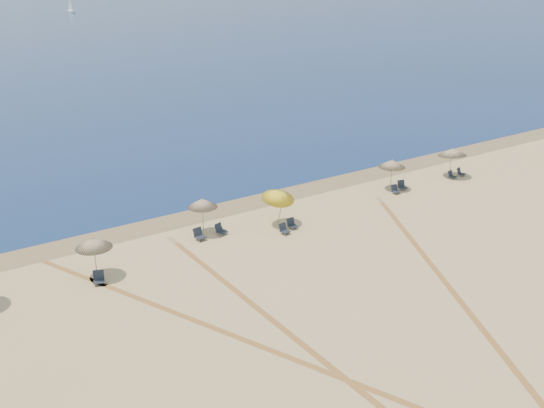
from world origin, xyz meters
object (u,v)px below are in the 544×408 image
(chair_4, at_px, (284,229))
(chair_5, at_px, (292,224))
(umbrella_4, at_px, (392,164))
(umbrella_3, at_px, (278,195))
(chair_2, at_px, (199,235))
(chair_8, at_px, (452,175))
(umbrella_5, at_px, (452,152))
(chair_9, at_px, (460,172))
(umbrella_1, at_px, (94,243))
(chair_3, at_px, (220,230))
(chair_6, at_px, (395,190))
(chair_1, at_px, (99,278))
(umbrella_2, at_px, (202,203))
(sailboat_0, at_px, (70,5))
(chair_7, at_px, (402,186))

(chair_4, relative_size, chair_5, 1.04)
(umbrella_4, height_order, chair_5, umbrella_4)
(umbrella_3, height_order, umbrella_4, umbrella_3)
(chair_2, bearing_deg, chair_5, -23.74)
(umbrella_3, height_order, chair_8, umbrella_3)
(umbrella_5, relative_size, chair_4, 3.49)
(chair_9, bearing_deg, umbrella_1, 160.81)
(chair_2, distance_m, chair_8, 22.05)
(chair_2, distance_m, chair_3, 1.51)
(umbrella_3, xyz_separation_m, chair_2, (-5.44, 0.80, -1.76))
(umbrella_4, distance_m, chair_6, 1.98)
(umbrella_1, xyz_separation_m, chair_1, (-0.17, -0.81, -1.73))
(chair_5, bearing_deg, chair_6, 6.00)
(chair_1, bearing_deg, chair_8, 21.14)
(chair_9, bearing_deg, chair_6, 160.09)
(umbrella_1, relative_size, chair_5, 3.58)
(umbrella_3, distance_m, chair_1, 12.84)
(umbrella_5, xyz_separation_m, chair_6, (-6.39, -0.41, -1.74))
(chair_3, distance_m, chair_6, 14.50)
(umbrella_2, bearing_deg, chair_1, -160.60)
(chair_8, bearing_deg, umbrella_3, 168.37)
(chair_1, relative_size, sailboat_0, 0.13)
(chair_6, bearing_deg, chair_8, 4.79)
(chair_1, relative_size, chair_7, 1.07)
(umbrella_4, xyz_separation_m, chair_9, (6.78, -0.85, -1.72))
(umbrella_4, xyz_separation_m, chair_4, (-11.44, -2.34, -1.72))
(umbrella_5, height_order, chair_9, umbrella_5)
(umbrella_2, distance_m, umbrella_3, 4.99)
(umbrella_2, distance_m, chair_1, 8.56)
(chair_2, relative_size, chair_3, 0.96)
(umbrella_4, bearing_deg, umbrella_1, -176.56)
(chair_3, height_order, chair_9, chair_3)
(umbrella_4, xyz_separation_m, chair_8, (5.67, -0.95, -1.73))
(umbrella_1, height_order, chair_5, umbrella_1)
(chair_4, distance_m, sailboat_0, 167.59)
(chair_9, relative_size, sailboat_0, 0.12)
(chair_1, relative_size, chair_3, 1.04)
(chair_4, relative_size, chair_8, 0.96)
(umbrella_2, distance_m, chair_4, 5.45)
(chair_6, bearing_deg, sailboat_0, 85.75)
(chair_8, height_order, sailboat_0, sailboat_0)
(chair_7, height_order, chair_9, chair_7)
(umbrella_2, bearing_deg, umbrella_5, -2.76)
(chair_6, distance_m, sailboat_0, 163.98)
(umbrella_3, height_order, chair_6, umbrella_3)
(umbrella_5, height_order, chair_2, umbrella_5)
(chair_3, bearing_deg, sailboat_0, 56.36)
(umbrella_4, xyz_separation_m, sailboat_0, (26.92, 160.79, 0.01))
(umbrella_2, relative_size, umbrella_4, 1.03)
(chair_1, distance_m, chair_6, 23.25)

